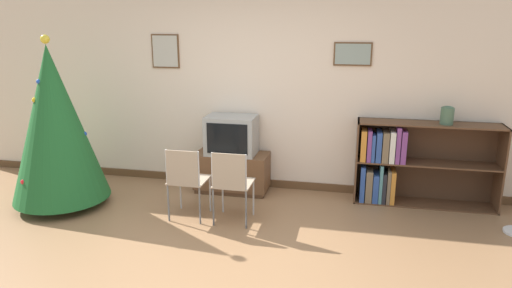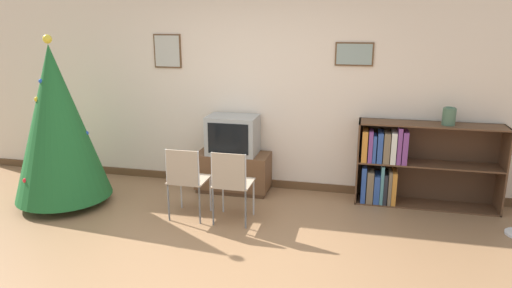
% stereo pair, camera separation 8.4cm
% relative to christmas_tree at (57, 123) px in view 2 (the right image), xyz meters
% --- Properties ---
extents(ground_plane, '(24.00, 24.00, 0.00)m').
position_rel_christmas_tree_xyz_m(ground_plane, '(2.09, -1.11, -0.99)').
color(ground_plane, '#936B47').
extents(wall_back, '(8.63, 0.11, 2.70)m').
position_rel_christmas_tree_xyz_m(wall_back, '(2.08, 1.17, 0.36)').
color(wall_back, beige).
rests_on(wall_back, ground_plane).
extents(christmas_tree, '(1.10, 1.10, 1.99)m').
position_rel_christmas_tree_xyz_m(christmas_tree, '(0.00, 0.00, 0.00)').
color(christmas_tree, maroon).
rests_on(christmas_tree, ground_plane).
extents(tv_console, '(0.93, 0.44, 0.50)m').
position_rel_christmas_tree_xyz_m(tv_console, '(1.86, 0.88, -0.74)').
color(tv_console, '#4C311E').
rests_on(tv_console, ground_plane).
extents(television, '(0.62, 0.43, 0.49)m').
position_rel_christmas_tree_xyz_m(television, '(1.86, 0.88, -0.24)').
color(television, '#9E9E99').
rests_on(television, tv_console).
extents(folding_chair_left, '(0.40, 0.40, 0.82)m').
position_rel_christmas_tree_xyz_m(folding_chair_left, '(1.60, -0.08, -0.52)').
color(folding_chair_left, tan).
rests_on(folding_chair_left, ground_plane).
extents(folding_chair_right, '(0.40, 0.40, 0.82)m').
position_rel_christmas_tree_xyz_m(folding_chair_right, '(2.11, -0.08, -0.52)').
color(folding_chair_right, tan).
rests_on(folding_chair_right, ground_plane).
extents(bookshelf, '(1.63, 0.36, 1.00)m').
position_rel_christmas_tree_xyz_m(bookshelf, '(3.92, 0.93, -0.50)').
color(bookshelf, brown).
rests_on(bookshelf, ground_plane).
extents(vase, '(0.15, 0.15, 0.20)m').
position_rel_christmas_tree_xyz_m(vase, '(4.38, 0.91, 0.11)').
color(vase, '#47664C').
rests_on(vase, bookshelf).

